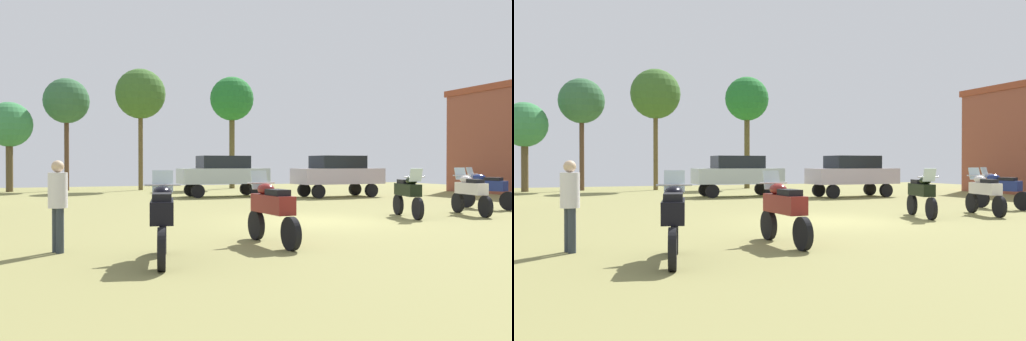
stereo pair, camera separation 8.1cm
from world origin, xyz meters
The scene contains 13 objects.
ground_plane centered at (0.00, 0.00, 0.01)m, with size 44.00×52.00×0.02m.
motorcycle_1 centered at (3.09, -0.06, 0.75)m, with size 0.81×2.16×1.48m.
motorcycle_3 centered at (-2.85, -3.60, 0.74)m, with size 0.62×2.21×1.47m.
motorcycle_4 centered at (5.39, -0.15, 0.75)m, with size 0.77×2.25×1.49m.
motorcycle_6 centered at (-5.24, -4.64, 0.75)m, with size 0.73×2.18×1.49m.
motorcycle_7 centered at (7.57, 1.41, 0.75)m, with size 0.83×2.20×1.49m.
car_2 centered at (6.17, 9.48, 1.19)m, with size 4.34×1.89×2.00m.
car_3 centered at (1.03, 11.72, 1.19)m, with size 4.31×1.83×2.00m.
person_2 centered at (-6.82, -3.08, 0.99)m, with size 0.44×0.44×1.67m.
tree_1 centered at (-1.69, 19.81, 5.88)m, with size 3.05×3.05×7.42m.
tree_2 centered at (-9.06, 20.37, 3.83)m, with size 2.58×2.58×5.16m.
tree_3 centered at (4.27, 19.94, 5.81)m, with size 2.86×2.86×7.31m.
tree_4 centered at (-5.95, 20.78, 5.36)m, with size 2.70×2.70×6.75m.
Camera 1 is at (-6.98, -13.38, 1.63)m, focal length 37.62 mm.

